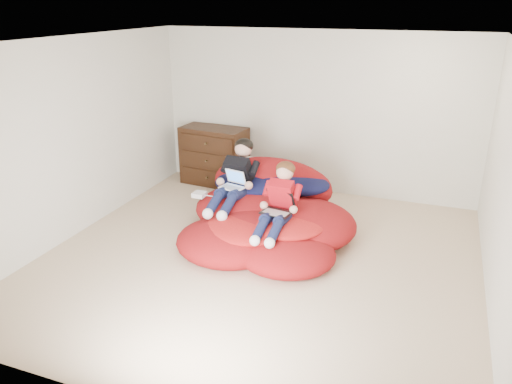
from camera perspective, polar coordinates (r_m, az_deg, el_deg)
name	(u,v)px	position (r m, az deg, el deg)	size (l,w,h in m)	color
room_shell	(259,242)	(5.92, 0.34, -5.78)	(5.10, 5.10, 2.77)	#C6AC8D
dresser	(214,156)	(8.31, -4.79, 4.14)	(1.11, 0.65, 0.95)	black
beanbag_pile	(267,215)	(6.56, 1.25, -2.62)	(2.26, 2.41, 0.87)	#9E1114
cream_pillow	(250,165)	(7.34, -0.65, 3.08)	(0.41, 0.26, 0.26)	beige
older_boy	(236,175)	(6.65, -2.32, 1.94)	(0.36, 1.17, 0.79)	black
younger_boy	(279,199)	(6.01, 2.65, -0.86)	(0.33, 1.01, 0.76)	red
laptop_white	(234,183)	(6.61, -2.59, 1.07)	(0.34, 0.35, 0.22)	white
laptop_black	(278,206)	(6.03, 2.58, -1.63)	(0.39, 0.41, 0.24)	black
power_adapter	(199,194)	(6.83, -6.48, -0.28)	(0.16, 0.16, 0.06)	white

